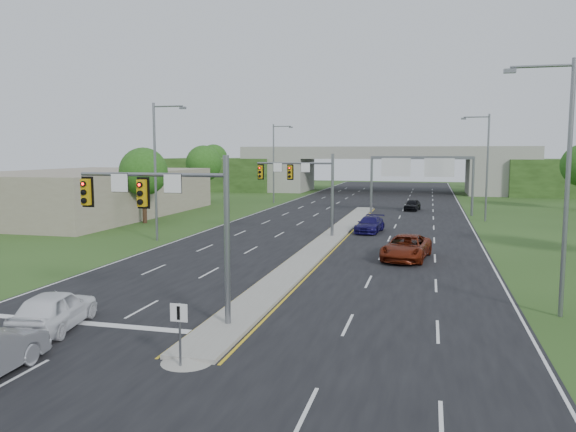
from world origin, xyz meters
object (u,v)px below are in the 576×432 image
(car_far_a, at_px, (406,247))
(car_white, at_px, (54,310))
(signal_mast_far, at_px, (306,181))
(sign_gantry, at_px, (420,169))
(keep_right_sign, at_px, (179,324))
(car_far_b, at_px, (370,224))
(signal_mast_near, at_px, (174,211))
(car_far_c, at_px, (412,205))
(overpass, at_px, (385,172))

(car_far_a, bearing_deg, car_white, -117.19)
(signal_mast_far, relative_size, car_far_a, 1.20)
(signal_mast_far, bearing_deg, sign_gantry, 65.89)
(keep_right_sign, distance_m, car_white, 7.13)
(sign_gantry, relative_size, car_far_b, 2.38)
(sign_gantry, bearing_deg, signal_mast_near, -101.25)
(signal_mast_far, bearing_deg, signal_mast_near, -90.00)
(keep_right_sign, xyz_separation_m, car_far_a, (6.43, 21.18, -0.69))
(keep_right_sign, height_order, car_far_c, keep_right_sign)
(signal_mast_far, relative_size, car_far_c, 1.75)
(car_white, bearing_deg, car_far_c, -114.20)
(car_far_a, distance_m, car_far_b, 12.74)
(overpass, relative_size, car_far_c, 20.04)
(sign_gantry, distance_m, overpass, 35.75)
(overpass, distance_m, car_far_a, 63.73)
(car_far_b, height_order, car_far_c, car_far_b)
(signal_mast_far, xyz_separation_m, car_far_b, (5.00, 3.92, -4.00))
(sign_gantry, bearing_deg, car_white, -105.85)
(sign_gantry, height_order, car_far_a, sign_gantry)
(signal_mast_near, bearing_deg, overpass, 88.38)
(signal_mast_near, xyz_separation_m, sign_gantry, (8.95, 44.99, 0.51))
(keep_right_sign, xyz_separation_m, overpass, (0.00, 84.53, 2.04))
(keep_right_sign, height_order, sign_gantry, sign_gantry)
(car_white, relative_size, car_far_a, 0.83)
(car_white, bearing_deg, signal_mast_far, -109.76)
(keep_right_sign, height_order, car_white, keep_right_sign)
(sign_gantry, height_order, car_far_c, sign_gantry)
(signal_mast_far, bearing_deg, car_white, -99.23)
(sign_gantry, distance_m, car_far_a, 28.61)
(signal_mast_near, height_order, car_far_a, signal_mast_near)
(car_far_b, bearing_deg, overpass, 99.72)
(signal_mast_near, distance_m, car_far_a, 19.25)
(sign_gantry, bearing_deg, signal_mast_far, -114.11)
(car_white, bearing_deg, overpass, -105.16)
(signal_mast_near, height_order, sign_gantry, signal_mast_near)
(sign_gantry, relative_size, car_white, 2.41)
(car_far_b, bearing_deg, signal_mast_far, -135.25)
(signal_mast_near, height_order, car_white, signal_mast_near)
(car_far_a, distance_m, car_far_c, 32.55)
(keep_right_sign, distance_m, car_far_a, 22.15)
(overpass, bearing_deg, sign_gantry, -79.21)
(signal_mast_near, relative_size, car_far_b, 1.44)
(overpass, relative_size, car_far_b, 16.44)
(car_white, height_order, car_far_a, car_white)
(car_far_a, bearing_deg, signal_mast_far, 144.22)
(sign_gantry, bearing_deg, car_far_a, -90.52)
(signal_mast_near, distance_m, keep_right_sign, 5.94)
(signal_mast_near, bearing_deg, car_white, -156.09)
(keep_right_sign, relative_size, car_white, 0.46)
(keep_right_sign, bearing_deg, car_far_a, 73.12)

